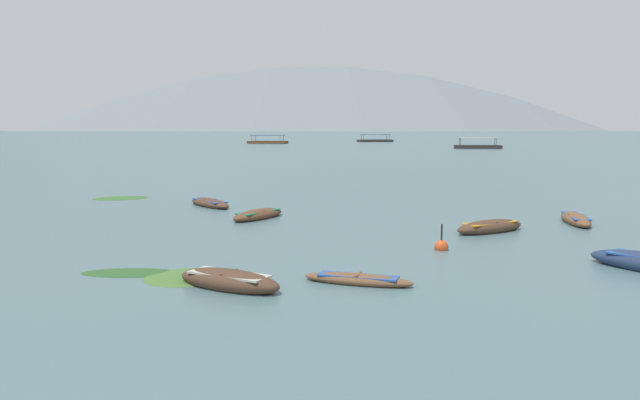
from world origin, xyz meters
The scene contains 17 objects.
ground_plane centered at (0.00, 1500.00, 0.00)m, with size 6000.00×6000.00×0.00m, color slate.
mountain_1 centered at (-635.27, 1542.76, 146.01)m, with size 867.85×867.85×292.02m, color #56665B.
mountain_2 centered at (-190.29, 1627.64, 243.60)m, with size 1597.51×1597.51×487.21m, color slate.
mountain_3 centered at (170.90, 1686.53, 199.47)m, with size 1166.94×1166.94×398.94m, color slate.
rowboat_0 centered at (6.87, 20.21, 0.19)m, with size 3.40×3.03×0.61m.
rowboat_1 centered at (-1.32, 10.43, 0.19)m, with size 3.27×2.16×0.61m.
rowboat_2 centered at (-6.79, 26.88, 0.16)m, with size 3.42×3.56×0.52m.
rowboat_3 centered at (-3.25, 22.77, 0.17)m, with size 2.45×3.59×0.53m.
rowboat_6 centered at (2.02, 11.27, 0.11)m, with size 3.10×1.31×0.34m.
rowboat_8 centered at (11.00, 23.02, 0.17)m, with size 1.11×3.75×0.54m.
ferry_0 centered at (20.79, 125.70, 0.45)m, with size 9.65×3.90×2.54m.
ferry_1 centered at (-2.13, 188.07, 0.45)m, with size 11.52×6.86×2.54m.
ferry_2 centered at (-31.20, 162.77, 0.45)m, with size 11.16×5.37×2.54m.
mooring_buoy centered at (4.62, 16.20, 0.11)m, with size 0.49×0.49×1.04m.
weed_patch_0 centered at (-2.83, 11.39, 0.00)m, with size 2.24×2.32×0.14m, color #477033.
weed_patch_3 centered at (-13.20, 29.86, 0.00)m, with size 3.25×2.19×0.14m, color #38662D.
weed_patch_4 centered at (-4.60, 11.70, 0.00)m, with size 2.81×1.13×0.14m, color #2D5628.
Camera 1 is at (2.85, -4.83, 4.15)m, focal length 34.34 mm.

